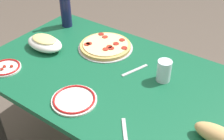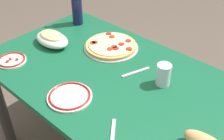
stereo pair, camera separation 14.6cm
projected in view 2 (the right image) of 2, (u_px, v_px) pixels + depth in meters
name	position (u px, v px, depth m)	size (l,w,h in m)	color
dining_table	(112.00, 91.00, 1.55)	(1.43, 0.85, 0.74)	#145938
pepperoni_pizza	(111.00, 46.00, 1.69)	(0.33, 0.33, 0.03)	#B7B7BC
baked_pasta_dish	(52.00, 39.00, 1.70)	(0.24, 0.15, 0.08)	white
wine_bottle	(77.00, 6.00, 1.88)	(0.07, 0.07, 0.31)	#141942
water_glass	(163.00, 75.00, 1.38)	(0.07, 0.07, 0.11)	silver
side_plate_near	(70.00, 96.00, 1.33)	(0.21, 0.21, 0.02)	white
side_plate_far	(12.00, 60.00, 1.57)	(0.16, 0.16, 0.02)	white
fork_left	(113.00, 134.00, 1.15)	(0.17, 0.02, 0.01)	#B7B7BC
fork_right	(136.00, 72.00, 1.49)	(0.17, 0.02, 0.01)	#B7B7BC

